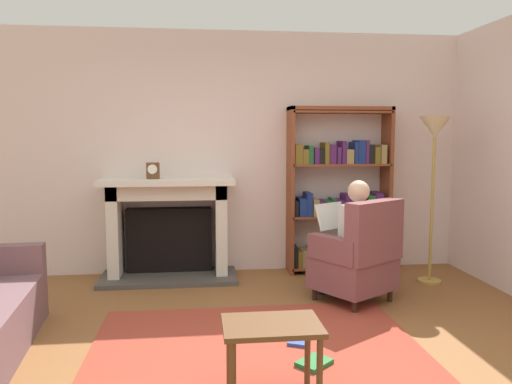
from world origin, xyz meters
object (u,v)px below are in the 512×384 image
at_px(bookshelf, 340,195).
at_px(side_table, 273,336).
at_px(fireplace, 169,225).
at_px(armchair_reading, 359,258).
at_px(mantel_clock, 153,171).
at_px(floor_lamp, 435,142).
at_px(seated_reader, 349,235).

bearing_deg(bookshelf, side_table, -112.93).
bearing_deg(fireplace, armchair_reading, -30.87).
height_order(mantel_clock, armchair_reading, mantel_clock).
relative_size(armchair_reading, side_table, 1.73).
height_order(bookshelf, floor_lamp, bookshelf).
distance_m(fireplace, side_table, 2.85).
xyz_separation_m(armchair_reading, floor_lamp, (0.95, 0.54, 1.05)).
distance_m(bookshelf, side_table, 3.06).
height_order(armchair_reading, seated_reader, seated_reader).
distance_m(mantel_clock, seated_reader, 2.14).
bearing_deg(fireplace, bookshelf, 1.03).
bearing_deg(armchair_reading, fireplace, -63.67).
xyz_separation_m(bookshelf, side_table, (-1.18, -2.79, -0.47)).
height_order(fireplace, mantel_clock, mantel_clock).
height_order(bookshelf, seated_reader, bookshelf).
relative_size(bookshelf, seated_reader, 1.64).
relative_size(mantel_clock, floor_lamp, 0.10).
bearing_deg(side_table, armchair_reading, 57.97).
relative_size(mantel_clock, side_table, 0.30).
bearing_deg(seated_reader, fireplace, -62.16).
relative_size(fireplace, floor_lamp, 0.83).
height_order(fireplace, side_table, fireplace).
bearing_deg(bookshelf, mantel_clock, -176.23).
bearing_deg(bookshelf, seated_reader, -100.69).
relative_size(mantel_clock, bookshelf, 0.09).
height_order(seated_reader, floor_lamp, floor_lamp).
xyz_separation_m(fireplace, side_table, (0.74, -2.75, -0.17)).
bearing_deg(floor_lamp, mantel_clock, 171.54).
xyz_separation_m(side_table, floor_lamp, (2.01, 2.22, 1.07)).
distance_m(mantel_clock, side_table, 2.90).
bearing_deg(bookshelf, fireplace, -178.97).
xyz_separation_m(bookshelf, seated_reader, (-0.19, -1.00, -0.25)).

